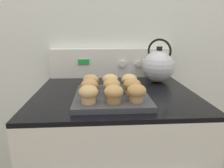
{
  "coord_description": "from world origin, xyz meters",
  "views": [
    {
      "loc": [
        -0.07,
        -0.57,
        1.2
      ],
      "look_at": [
        -0.02,
        0.26,
        0.97
      ],
      "focal_mm": 32.0,
      "sensor_mm": 36.0,
      "label": 1
    }
  ],
  "objects_px": {
    "muffin_r2_c2": "(129,81)",
    "tea_kettle": "(158,66)",
    "muffin_r0_c0": "(89,94)",
    "muffin_r2_c1": "(110,81)",
    "muffin_r0_c2": "(137,92)",
    "muffin_r1_c2": "(132,86)",
    "muffin_r0_c1": "(114,93)",
    "muffin_r1_c1": "(112,86)",
    "muffin_r1_c0": "(90,87)",
    "muffin_r2_c0": "(91,81)",
    "muffin_pan": "(112,97)"
  },
  "relations": [
    {
      "from": "muffin_r2_c0",
      "to": "tea_kettle",
      "type": "distance_m",
      "value": 0.41
    },
    {
      "from": "muffin_r1_c1",
      "to": "muffin_r2_c0",
      "type": "height_order",
      "value": "same"
    },
    {
      "from": "muffin_r0_c0",
      "to": "muffin_r2_c0",
      "type": "distance_m",
      "value": 0.18
    },
    {
      "from": "muffin_r0_c1",
      "to": "muffin_r1_c0",
      "type": "height_order",
      "value": "same"
    },
    {
      "from": "muffin_pan",
      "to": "muffin_r2_c0",
      "type": "relative_size",
      "value": 4.22
    },
    {
      "from": "muffin_r0_c1",
      "to": "muffin_r0_c2",
      "type": "bearing_deg",
      "value": 3.33
    },
    {
      "from": "muffin_r1_c2",
      "to": "tea_kettle",
      "type": "distance_m",
      "value": 0.33
    },
    {
      "from": "muffin_r0_c2",
      "to": "muffin_r1_c2",
      "type": "bearing_deg",
      "value": 92.09
    },
    {
      "from": "muffin_r2_c0",
      "to": "muffin_r2_c1",
      "type": "relative_size",
      "value": 1.0
    },
    {
      "from": "muffin_r1_c0",
      "to": "muffin_r1_c2",
      "type": "xyz_separation_m",
      "value": [
        0.18,
        -0.0,
        0.0
      ]
    },
    {
      "from": "muffin_r0_c0",
      "to": "muffin_r0_c2",
      "type": "xyz_separation_m",
      "value": [
        0.18,
        0.0,
        0.0
      ]
    },
    {
      "from": "muffin_r2_c0",
      "to": "muffin_r1_c1",
      "type": "bearing_deg",
      "value": -42.89
    },
    {
      "from": "muffin_r1_c2",
      "to": "muffin_r2_c2",
      "type": "bearing_deg",
      "value": 89.69
    },
    {
      "from": "muffin_r2_c1",
      "to": "tea_kettle",
      "type": "bearing_deg",
      "value": 33.36
    },
    {
      "from": "muffin_r1_c0",
      "to": "muffin_r1_c1",
      "type": "distance_m",
      "value": 0.09
    },
    {
      "from": "tea_kettle",
      "to": "muffin_r2_c2",
      "type": "bearing_deg",
      "value": -135.3
    },
    {
      "from": "muffin_r0_c0",
      "to": "muffin_r2_c2",
      "type": "xyz_separation_m",
      "value": [
        0.18,
        0.18,
        0.0
      ]
    },
    {
      "from": "muffin_r2_c1",
      "to": "muffin_r1_c0",
      "type": "bearing_deg",
      "value": -135.13
    },
    {
      "from": "muffin_r0_c2",
      "to": "muffin_r1_c0",
      "type": "height_order",
      "value": "same"
    },
    {
      "from": "muffin_r0_c1",
      "to": "muffin_r0_c2",
      "type": "height_order",
      "value": "same"
    },
    {
      "from": "muffin_pan",
      "to": "muffin_r2_c0",
      "type": "distance_m",
      "value": 0.13
    },
    {
      "from": "muffin_r2_c1",
      "to": "muffin_r2_c2",
      "type": "distance_m",
      "value": 0.09
    },
    {
      "from": "muffin_r0_c0",
      "to": "muffin_r1_c1",
      "type": "bearing_deg",
      "value": 44.89
    },
    {
      "from": "muffin_r0_c2",
      "to": "muffin_r2_c0",
      "type": "bearing_deg",
      "value": 136.01
    },
    {
      "from": "muffin_pan",
      "to": "muffin_r1_c1",
      "type": "relative_size",
      "value": 4.22
    },
    {
      "from": "muffin_r0_c1",
      "to": "muffin_r1_c2",
      "type": "relative_size",
      "value": 1.0
    },
    {
      "from": "muffin_r2_c2",
      "to": "tea_kettle",
      "type": "relative_size",
      "value": 0.3
    },
    {
      "from": "muffin_r1_c1",
      "to": "muffin_r1_c2",
      "type": "bearing_deg",
      "value": -2.61
    },
    {
      "from": "muffin_r2_c0",
      "to": "tea_kettle",
      "type": "relative_size",
      "value": 0.3
    },
    {
      "from": "muffin_r0_c1",
      "to": "muffin_r1_c1",
      "type": "bearing_deg",
      "value": 90.52
    },
    {
      "from": "muffin_r0_c2",
      "to": "muffin_r2_c1",
      "type": "relative_size",
      "value": 1.0
    },
    {
      "from": "tea_kettle",
      "to": "muffin_r1_c2",
      "type": "bearing_deg",
      "value": -124.48
    },
    {
      "from": "muffin_r0_c0",
      "to": "muffin_r1_c1",
      "type": "height_order",
      "value": "same"
    },
    {
      "from": "muffin_r1_c0",
      "to": "muffin_r2_c1",
      "type": "relative_size",
      "value": 1.0
    },
    {
      "from": "muffin_pan",
      "to": "tea_kettle",
      "type": "distance_m",
      "value": 0.39
    },
    {
      "from": "muffin_r2_c2",
      "to": "tea_kettle",
      "type": "height_order",
      "value": "tea_kettle"
    },
    {
      "from": "muffin_r1_c1",
      "to": "muffin_r2_c2",
      "type": "xyz_separation_m",
      "value": [
        0.09,
        0.08,
        0.0
      ]
    },
    {
      "from": "muffin_pan",
      "to": "muffin_r1_c0",
      "type": "distance_m",
      "value": 0.1
    },
    {
      "from": "muffin_r1_c1",
      "to": "muffin_r2_c2",
      "type": "distance_m",
      "value": 0.12
    },
    {
      "from": "muffin_r1_c0",
      "to": "tea_kettle",
      "type": "distance_m",
      "value": 0.46
    },
    {
      "from": "muffin_r0_c1",
      "to": "muffin_r2_c1",
      "type": "xyz_separation_m",
      "value": [
        -0.0,
        0.18,
        0.0
      ]
    },
    {
      "from": "muffin_r0_c2",
      "to": "muffin_r1_c2",
      "type": "relative_size",
      "value": 1.0
    },
    {
      "from": "muffin_pan",
      "to": "muffin_r2_c0",
      "type": "height_order",
      "value": "muffin_r2_c0"
    },
    {
      "from": "muffin_r0_c0",
      "to": "muffin_r2_c1",
      "type": "bearing_deg",
      "value": 63.39
    },
    {
      "from": "muffin_r2_c1",
      "to": "tea_kettle",
      "type": "height_order",
      "value": "tea_kettle"
    },
    {
      "from": "muffin_r2_c0",
      "to": "muffin_r2_c1",
      "type": "height_order",
      "value": "same"
    },
    {
      "from": "muffin_r2_c0",
      "to": "muffin_r2_c2",
      "type": "relative_size",
      "value": 1.0
    },
    {
      "from": "muffin_r0_c0",
      "to": "muffin_r0_c2",
      "type": "relative_size",
      "value": 1.0
    },
    {
      "from": "muffin_r0_c1",
      "to": "muffin_r1_c1",
      "type": "distance_m",
      "value": 0.09
    },
    {
      "from": "muffin_r0_c2",
      "to": "muffin_r1_c1",
      "type": "height_order",
      "value": "same"
    }
  ]
}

